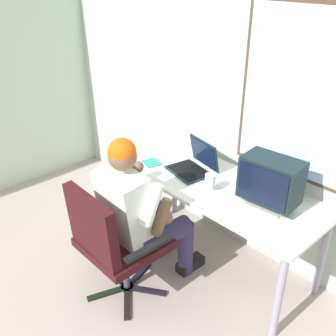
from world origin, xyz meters
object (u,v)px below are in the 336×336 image
(cd_case, at_px, (152,163))
(desk, at_px, (218,195))
(office_chair, at_px, (111,239))
(person_seated, at_px, (140,210))
(wine_glass, at_px, (210,180))
(laptop, at_px, (196,163))
(crt_monitor, at_px, (271,181))

(cd_case, bearing_deg, desk, 12.51)
(office_chair, relative_size, person_seated, 0.75)
(office_chair, distance_m, wine_glass, 0.81)
(desk, distance_m, laptop, 0.32)
(desk, xyz_separation_m, person_seated, (-0.24, -0.57, 0.01))
(person_seated, relative_size, laptop, 3.22)
(cd_case, bearing_deg, person_seated, -49.39)
(office_chair, relative_size, crt_monitor, 2.28)
(desk, bearing_deg, laptop, 171.63)
(crt_monitor, relative_size, laptop, 1.05)
(desk, xyz_separation_m, cd_case, (-0.61, -0.13, 0.10))
(person_seated, bearing_deg, office_chair, -91.52)
(office_chair, distance_m, crt_monitor, 1.14)
(crt_monitor, height_order, cd_case, crt_monitor)
(crt_monitor, distance_m, laptop, 0.71)
(cd_case, bearing_deg, wine_glass, 1.18)
(desk, relative_size, crt_monitor, 4.07)
(crt_monitor, distance_m, cd_case, 1.05)
(office_chair, relative_size, wine_glass, 6.62)
(wine_glass, bearing_deg, cd_case, -178.82)
(desk, height_order, cd_case, cd_case)
(person_seated, distance_m, laptop, 0.63)
(laptop, height_order, cd_case, laptop)
(cd_case, bearing_deg, office_chair, -62.28)
(laptop, relative_size, wine_glass, 2.75)
(crt_monitor, bearing_deg, desk, -178.27)
(desk, relative_size, person_seated, 1.33)
(wine_glass, bearing_deg, desk, 98.98)
(desk, bearing_deg, cd_case, -167.49)
(wine_glass, bearing_deg, office_chair, -110.39)
(crt_monitor, distance_m, wine_glass, 0.44)
(desk, distance_m, person_seated, 0.61)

